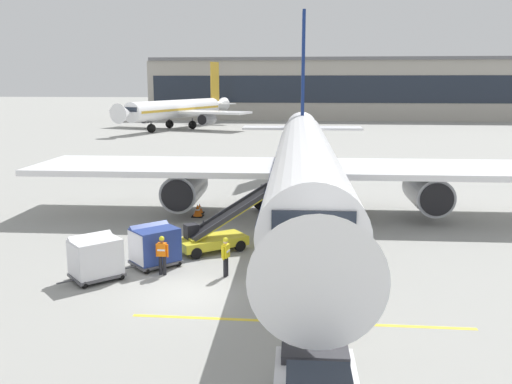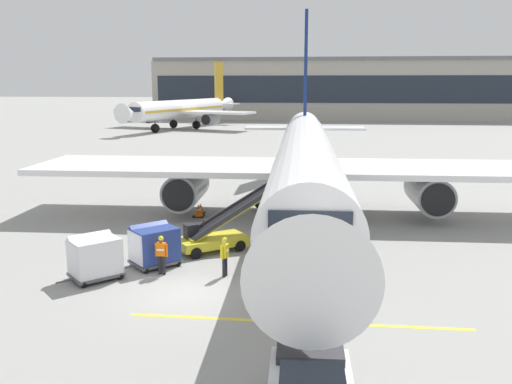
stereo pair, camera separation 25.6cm
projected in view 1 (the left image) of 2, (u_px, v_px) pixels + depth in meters
ground_plane at (191, 293)px, 21.59m from camera, size 600.00×600.00×0.00m
parked_airplane at (305, 160)px, 33.96m from camera, size 34.09×43.65×14.52m
belt_loader at (216, 233)px, 27.01m from camera, size 5.00×4.12×3.07m
baggage_cart_lead at (154, 245)px, 24.66m from camera, size 2.55×2.54×1.91m
baggage_cart_second at (95, 257)px, 22.97m from camera, size 2.55×2.54×1.91m
ground_crew_by_loader at (162, 253)px, 23.50m from camera, size 0.57×0.27×1.74m
ground_crew_by_carts at (226, 254)px, 23.30m from camera, size 0.34×0.55×1.74m
safety_cone_engine_keepout at (198, 211)px, 33.93m from camera, size 0.71×0.71×0.80m
safety_cone_wingtip at (200, 209)px, 34.84m from camera, size 0.55×0.55×0.63m
apron_guidance_line_lead_in at (298, 217)px, 33.86m from camera, size 0.20×110.00×0.01m
apron_guidance_line_stop_bar at (300, 322)px, 19.00m from camera, size 12.00×0.20×0.01m
terminal_building at (347, 89)px, 127.50m from camera, size 90.21×19.60×13.79m
distant_airplane at (178, 109)px, 98.33m from camera, size 27.25×34.56×12.37m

